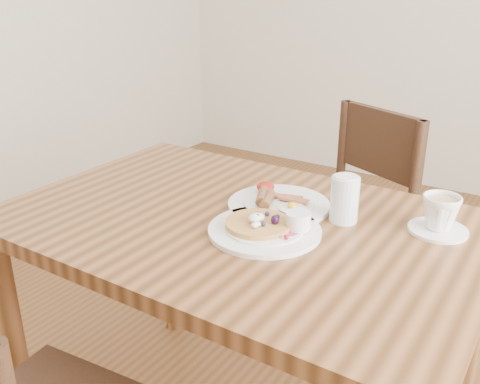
{
  "coord_description": "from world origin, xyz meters",
  "views": [
    {
      "loc": [
        0.67,
        -1.03,
        1.32
      ],
      "look_at": [
        0.0,
        0.0,
        0.82
      ],
      "focal_mm": 40.0,
      "sensor_mm": 36.0,
      "label": 1
    }
  ],
  "objects": [
    {
      "name": "dining_table",
      "position": [
        0.0,
        0.0,
        0.65
      ],
      "size": [
        1.2,
        0.8,
        0.75
      ],
      "color": "brown",
      "rests_on": "ground"
    },
    {
      "name": "teacup_saucer",
      "position": [
        0.44,
        0.19,
        0.79
      ],
      "size": [
        0.14,
        0.14,
        0.09
      ],
      "color": "white",
      "rests_on": "dining_table"
    },
    {
      "name": "chair_far",
      "position": [
        0.03,
        0.68,
        0.49
      ],
      "size": [
        0.56,
        0.56,
        0.88
      ],
      "rotation": [
        0.0,
        0.0,
        2.72
      ],
      "color": "#341D13",
      "rests_on": "ground"
    },
    {
      "name": "breakfast_plate",
      "position": [
        0.04,
        0.11,
        0.76
      ],
      "size": [
        0.27,
        0.27,
        0.04
      ],
      "color": "white",
      "rests_on": "dining_table"
    },
    {
      "name": "pancake_plate",
      "position": [
        0.1,
        -0.04,
        0.76
      ],
      "size": [
        0.27,
        0.27,
        0.06
      ],
      "color": "white",
      "rests_on": "dining_table"
    },
    {
      "name": "water_glass",
      "position": [
        0.23,
        0.12,
        0.81
      ],
      "size": [
        0.07,
        0.07,
        0.12
      ],
      "primitive_type": "cylinder",
      "color": "silver",
      "rests_on": "dining_table"
    }
  ]
}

